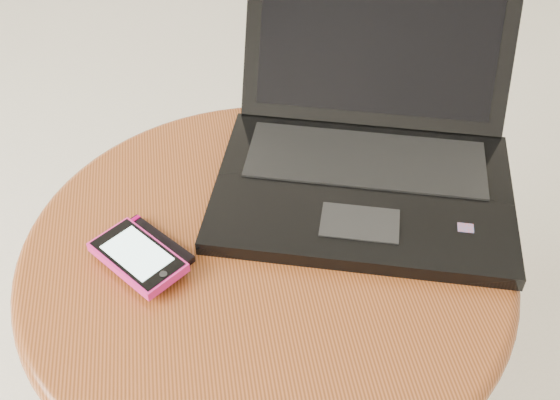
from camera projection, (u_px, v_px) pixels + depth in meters
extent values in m
cylinder|color=#582C12|center=(269.00, 360.00, 0.98)|extent=(0.09, 0.09, 0.42)
cylinder|color=#5F2D0F|center=(267.00, 255.00, 0.83)|extent=(0.57, 0.57, 0.03)
torus|color=#5F2D0F|center=(267.00, 255.00, 0.83)|extent=(0.60, 0.60, 0.03)
cube|color=black|center=(363.00, 191.00, 0.88)|extent=(0.44, 0.36, 0.02)
cube|color=black|center=(366.00, 159.00, 0.91)|extent=(0.33, 0.21, 0.00)
cube|color=black|center=(360.00, 223.00, 0.82)|extent=(0.11, 0.08, 0.00)
cube|color=red|center=(466.00, 228.00, 0.82)|extent=(0.02, 0.02, 0.00)
cube|color=black|center=(378.00, 42.00, 0.94)|extent=(0.38, 0.22, 0.21)
cube|color=black|center=(378.00, 42.00, 0.93)|extent=(0.34, 0.19, 0.17)
cube|color=black|center=(148.00, 250.00, 0.81)|extent=(0.11, 0.12, 0.01)
cube|color=#A20250|center=(122.00, 228.00, 0.83)|extent=(0.05, 0.04, 0.00)
cube|color=#E22083|center=(138.00, 257.00, 0.79)|extent=(0.12, 0.13, 0.01)
cube|color=black|center=(137.00, 253.00, 0.79)|extent=(0.11, 0.12, 0.00)
cube|color=#CDFCFB|center=(137.00, 253.00, 0.78)|extent=(0.08, 0.09, 0.00)
cylinder|color=black|center=(163.00, 274.00, 0.76)|extent=(0.01, 0.01, 0.00)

